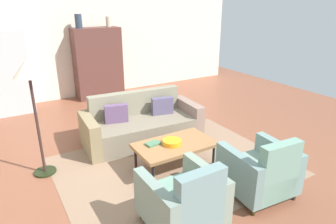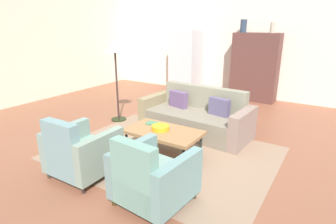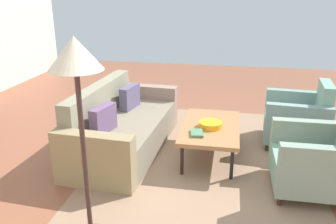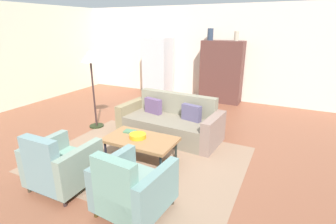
{
  "view_description": "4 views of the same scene",
  "coord_description": "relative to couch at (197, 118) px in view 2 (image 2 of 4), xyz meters",
  "views": [
    {
      "loc": [
        -2.04,
        -3.8,
        2.43
      ],
      "look_at": [
        0.3,
        0.13,
        0.71
      ],
      "focal_mm": 31.77,
      "sensor_mm": 36.0,
      "label": 1
    },
    {
      "loc": [
        2.35,
        -3.8,
        2.03
      ],
      "look_at": [
        -0.14,
        0.13,
        0.53
      ],
      "focal_mm": 29.5,
      "sensor_mm": 36.0,
      "label": 2
    },
    {
      "loc": [
        -3.92,
        -0.62,
        2.04
      ],
      "look_at": [
        0.06,
        0.13,
        0.58
      ],
      "focal_mm": 37.17,
      "sensor_mm": 36.0,
      "label": 3
    },
    {
      "loc": [
        2.26,
        -3.71,
        2.22
      ],
      "look_at": [
        0.32,
        0.22,
        0.72
      ],
      "focal_mm": 27.34,
      "sensor_mm": 36.0,
      "label": 4
    }
  ],
  "objects": [
    {
      "name": "ground_plane",
      "position": [
        -0.11,
        -0.78,
        -0.29
      ],
      "size": [
        11.23,
        11.23,
        0.0
      ],
      "primitive_type": "plane",
      "color": "brown"
    },
    {
      "name": "wall_back",
      "position": [
        -0.11,
        3.32,
        1.11
      ],
      "size": [
        9.36,
        0.12,
        2.8
      ],
      "primitive_type": "cube",
      "color": "beige",
      "rests_on": "ground"
    },
    {
      "name": "wall_left",
      "position": [
        -4.79,
        -0.78,
        1.11
      ],
      "size": [
        0.12,
        8.2,
        2.8
      ],
      "primitive_type": "cube",
      "color": "beige",
      "rests_on": "ground"
    },
    {
      "name": "area_rug",
      "position": [
        -0.01,
        -1.14,
        -0.28
      ],
      "size": [
        3.4,
        2.6,
        0.01
      ],
      "primitive_type": "cube",
      "color": "#8D6E57",
      "rests_on": "ground"
    },
    {
      "name": "couch",
      "position": [
        0.0,
        0.0,
        0.0
      ],
      "size": [
        2.15,
        1.03,
        0.86
      ],
      "rotation": [
        0.0,
        0.0,
        3.08
      ],
      "color": "#766B59",
      "rests_on": "ground"
    },
    {
      "name": "coffee_table",
      "position": [
        -0.01,
        -1.19,
        0.09
      ],
      "size": [
        1.2,
        0.7,
        0.42
      ],
      "color": "black",
      "rests_on": "ground"
    },
    {
      "name": "armchair_left",
      "position": [
        -0.6,
        -2.35,
        0.06
      ],
      "size": [
        0.81,
        0.81,
        0.88
      ],
      "rotation": [
        0.0,
        0.0,
        0.01
      ],
      "color": "#3B2011",
      "rests_on": "ground"
    },
    {
      "name": "armchair_right",
      "position": [
        0.59,
        -2.35,
        0.06
      ],
      "size": [
        0.86,
        0.86,
        0.88
      ],
      "rotation": [
        0.0,
        0.0,
        -0.08
      ],
      "color": "#2F2C1C",
      "rests_on": "ground"
    },
    {
      "name": "fruit_bowl",
      "position": [
        -0.06,
        -1.19,
        0.16
      ],
      "size": [
        0.28,
        0.28,
        0.07
      ],
      "primitive_type": "cylinder",
      "color": "orange",
      "rests_on": "coffee_table"
    },
    {
      "name": "book_stack",
      "position": [
        -0.31,
        -1.05,
        0.14
      ],
      "size": [
        0.23,
        0.17,
        0.03
      ],
      "color": "#477552",
      "rests_on": "coffee_table"
    },
    {
      "name": "cabinet",
      "position": [
        0.23,
        2.97,
        0.61
      ],
      "size": [
        1.2,
        0.51,
        1.8
      ],
      "color": "#55312B",
      "rests_on": "ground"
    },
    {
      "name": "vase_tall",
      "position": [
        -0.17,
        2.97,
        1.68
      ],
      "size": [
        0.17,
        0.17,
        0.33
      ],
      "primitive_type": "cylinder",
      "color": "#2D3B4E",
      "rests_on": "cabinet"
    },
    {
      "name": "vase_round",
      "position": [
        0.58,
        2.97,
        1.64
      ],
      "size": [
        0.12,
        0.12,
        0.26
      ],
      "primitive_type": "cylinder",
      "color": "#B5A790",
      "rests_on": "cabinet"
    },
    {
      "name": "refrigerator",
      "position": [
        -1.86,
        2.87,
        0.64
      ],
      "size": [
        0.8,
        0.73,
        1.85
      ],
      "color": "#B7BABF",
      "rests_on": "ground"
    },
    {
      "name": "floor_lamp",
      "position": [
        -1.76,
        -0.31,
        1.16
      ],
      "size": [
        0.4,
        0.4,
        1.72
      ],
      "color": "black",
      "rests_on": "ground"
    }
  ]
}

